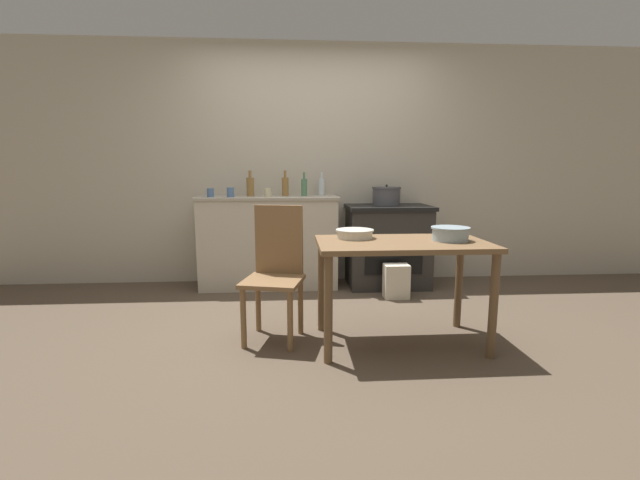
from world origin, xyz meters
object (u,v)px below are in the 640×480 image
Objects in this scene: bottle_mid_left at (250,186)px; cup_mid_right at (268,193)px; bottle_left at (304,187)px; bottle_center_left at (321,186)px; cup_center at (230,192)px; mixing_bowl_large at (450,233)px; stove at (387,245)px; chair at (275,270)px; flour_sack at (396,281)px; mixing_bowl_small at (355,233)px; stock_pot at (386,196)px; bottle_far_left at (285,186)px; cup_center_right at (210,193)px; work_table at (402,256)px.

cup_mid_right is (0.19, -0.17, -0.06)m from bottle_mid_left.
cup_mid_right is at bearing -154.62° from bottle_left.
bottle_center_left reaches higher than bottle_left.
mixing_bowl_large is at bearing -40.53° from cup_center.
stove is 1.37m from cup_mid_right.
chair is 2.95× the size of flour_sack.
mixing_bowl_small is 1.54m from bottle_left.
stove is at bearing -3.09° from bottle_mid_left.
stock_pot is 1.15× the size of bottle_mid_left.
bottle_left reaches higher than cup_center.
cup_mid_right reaches higher than stove.
bottle_left is (0.20, -0.01, -0.01)m from bottle_far_left.
mixing_bowl_small is 1.12× the size of bottle_left.
cup_center reaches higher than flour_sack.
stove reaches higher than mixing_bowl_small.
cup_mid_right reaches higher than cup_center_right.
cup_mid_right is (-0.11, 1.28, 0.49)m from chair.
mixing_bowl_small is 1.62m from bottle_center_left.
cup_center is at bearing -166.12° from bottle_left.
stock_pot is 1.61m from cup_center.
cup_center_right reaches higher than stove.
mixing_bowl_large is at bearing -13.32° from mixing_bowl_small.
stove is 1.25m from bottle_far_left.
chair is 1.56m from bottle_far_left.
stove is 0.90× the size of chair.
cup_center is (-0.74, -0.18, -0.05)m from bottle_left.
bottle_left is at bearing 9.30° from cup_center_right.
stove is 3.28× the size of mixing_bowl_large.
work_table is 0.37m from mixing_bowl_small.
stove is 2.66× the size of flour_sack.
mixing_bowl_large reaches higher than flour_sack.
bottle_left is at bearing 13.88° from cup_center.
stock_pot is at bearing -1.50° from bottle_mid_left.
work_table is 2.05m from bottle_mid_left.
cup_center_right is (-1.56, 1.48, 0.37)m from work_table.
chair is at bearing -69.42° from cup_center.
bottle_left reaches higher than chair.
mixing_bowl_small is at bearing 166.68° from mixing_bowl_large.
chair is 3.53× the size of mixing_bowl_small.
stock_pot reaches higher than mixing_bowl_small.
stock_pot is (1.12, 1.41, 0.45)m from chair.
mixing_bowl_small is 1.73m from bottle_mid_left.
cup_center_right is at bearing -176.57° from stock_pot.
bottle_mid_left is at bearing 138.16° from cup_mid_right.
chair is 3.69× the size of bottle_mid_left.
mixing_bowl_small is at bearing -111.00° from stock_pot.
bottle_mid_left is 2.91× the size of cup_mid_right.
cup_center_right is (-0.74, -0.16, -0.06)m from bottle_far_left.
cup_center_right is at bearing 136.48° from work_table.
bottle_center_left is (-0.67, 0.67, 0.88)m from flour_sack.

